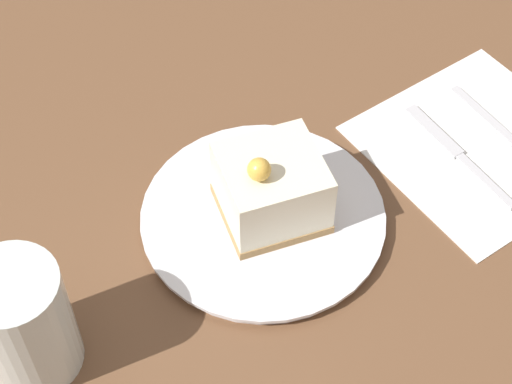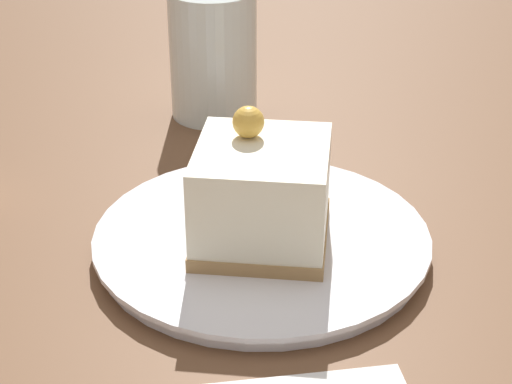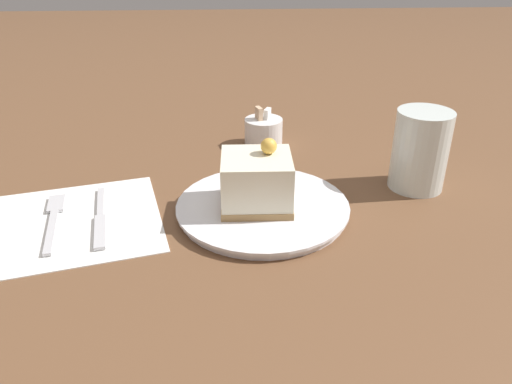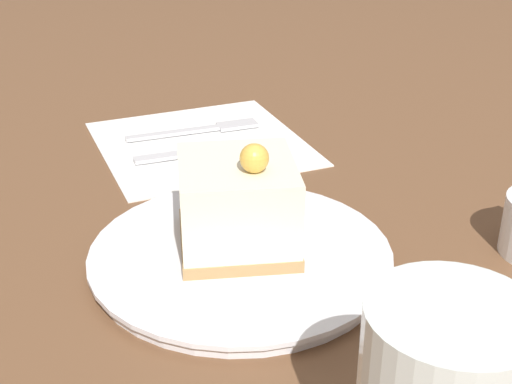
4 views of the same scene
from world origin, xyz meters
The scene contains 6 objects.
ground_plane centered at (0.00, 0.00, 0.00)m, with size 4.00×4.00×0.00m, color brown.
plate centered at (0.00, 0.03, 0.01)m, with size 0.24×0.24×0.01m.
cake_slice centered at (-0.01, 0.03, 0.05)m, with size 0.10×0.09×0.09m.
napkin centered at (-0.25, 0.02, 0.00)m, with size 0.26×0.26×0.00m.
fork centered at (-0.28, 0.03, 0.01)m, with size 0.05×0.15×0.00m.
knife centered at (-0.22, 0.01, 0.01)m, with size 0.04×0.16×0.00m.
Camera 4 is at (0.48, -0.03, 0.31)m, focal length 50.00 mm.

